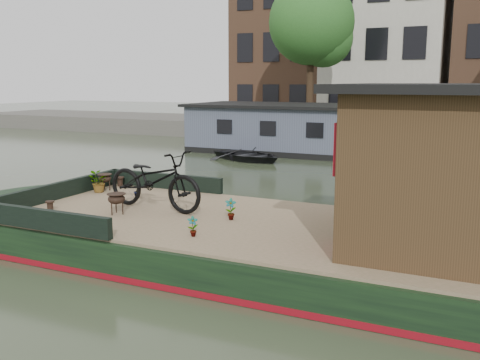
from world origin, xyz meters
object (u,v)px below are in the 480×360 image
at_px(brazier_front, 117,204).
at_px(brazier_rear, 105,182).
at_px(potted_plant_a, 231,209).
at_px(cabin, 480,168).
at_px(dinghy, 248,152).
at_px(bicycle, 155,180).

relative_size(brazier_front, brazier_rear, 1.05).
relative_size(potted_plant_a, brazier_front, 0.98).
bearing_deg(potted_plant_a, brazier_rear, 163.03).
xyz_separation_m(cabin, dinghy, (-8.58, 10.87, -1.55)).
distance_m(bicycle, brazier_front, 0.86).
bearing_deg(brazier_rear, brazier_front, -45.69).
xyz_separation_m(brazier_front, brazier_rear, (-1.65, 1.69, -0.01)).
height_order(cabin, potted_plant_a, cabin).
distance_m(bicycle, potted_plant_a, 1.74).
relative_size(bicycle, brazier_front, 5.56).
bearing_deg(brazier_rear, bicycle, -26.66).
bearing_deg(brazier_front, brazier_rear, 134.31).
relative_size(potted_plant_a, brazier_rear, 1.02).
distance_m(brazier_rear, dinghy, 9.77).
distance_m(potted_plant_a, brazier_rear, 3.93).
bearing_deg(potted_plant_a, brazier_front, -165.67).
xyz_separation_m(potted_plant_a, brazier_rear, (-3.76, 1.15, -0.00)).
bearing_deg(cabin, potted_plant_a, 179.93).
bearing_deg(dinghy, cabin, -120.44).
distance_m(cabin, dinghy, 13.94).
distance_m(bicycle, dinghy, 11.17).
height_order(cabin, dinghy, cabin).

